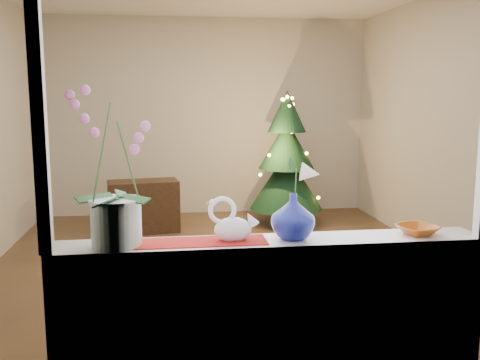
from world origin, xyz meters
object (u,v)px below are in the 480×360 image
object	(u,v)px
orchid_pot	(114,167)
amber_dish	(418,231)
blue_vase	(293,213)
paperweight	(304,232)
side_table	(144,206)
xmas_tree	(286,158)
swan	(233,220)

from	to	relation	value
orchid_pot	amber_dish	distance (m)	1.59
blue_vase	paperweight	xyz separation A→B (m)	(0.05, -0.02, -0.10)
paperweight	orchid_pot	bearing A→B (deg)	179.95
paperweight	side_table	bearing A→B (deg)	104.28
orchid_pot	amber_dish	size ratio (longest dim) A/B	4.42
amber_dish	xmas_tree	world-z (taller)	xmas_tree
paperweight	xmas_tree	xyz separation A→B (m)	(0.82, 4.07, -0.10)
swan	paperweight	xyz separation A→B (m)	(0.36, -0.01, -0.07)
paperweight	amber_dish	xyz separation A→B (m)	(0.62, 0.01, -0.02)
paperweight	amber_dish	bearing A→B (deg)	0.84
orchid_pot	swan	size ratio (longest dim) A/B	3.02
swan	xmas_tree	size ratio (longest dim) A/B	0.15
orchid_pot	paperweight	xyz separation A→B (m)	(0.93, -0.00, -0.35)
paperweight	side_table	xyz separation A→B (m)	(-0.99, 3.89, -0.64)
orchid_pot	paperweight	distance (m)	1.00
amber_dish	xmas_tree	distance (m)	4.07
blue_vase	orchid_pot	bearing A→B (deg)	-178.85
amber_dish	side_table	bearing A→B (deg)	112.53
orchid_pot	swan	world-z (taller)	orchid_pot
paperweight	amber_dish	size ratio (longest dim) A/B	0.43
swan	amber_dish	size ratio (longest dim) A/B	1.46
orchid_pot	amber_dish	world-z (taller)	orchid_pot
blue_vase	side_table	world-z (taller)	blue_vase
blue_vase	xmas_tree	distance (m)	4.15
blue_vase	side_table	distance (m)	4.06
blue_vase	paperweight	bearing A→B (deg)	-19.74
paperweight	blue_vase	bearing A→B (deg)	160.26
orchid_pot	blue_vase	distance (m)	0.92
blue_vase	amber_dish	world-z (taller)	blue_vase
paperweight	xmas_tree	world-z (taller)	xmas_tree
amber_dish	swan	bearing A→B (deg)	179.81
side_table	orchid_pot	bearing A→B (deg)	-96.99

